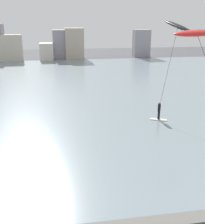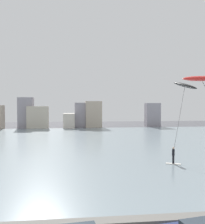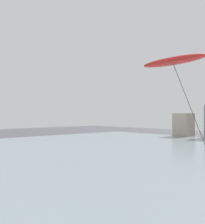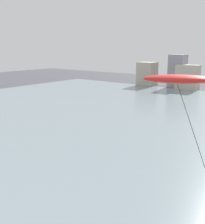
{
  "view_description": "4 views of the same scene",
  "coord_description": "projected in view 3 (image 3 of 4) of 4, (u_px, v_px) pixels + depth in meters",
  "views": [
    {
      "loc": [
        -0.95,
        -4.88,
        8.42
      ],
      "look_at": [
        2.09,
        12.99,
        2.45
      ],
      "focal_mm": 45.66,
      "sensor_mm": 36.0,
      "label": 1
    },
    {
      "loc": [
        -2.04,
        -7.12,
        5.86
      ],
      "look_at": [
        0.53,
        14.24,
        5.2
      ],
      "focal_mm": 42.66,
      "sensor_mm": 36.0,
      "label": 2
    },
    {
      "loc": [
        13.68,
        0.43,
        5.18
      ],
      "look_at": [
        -2.52,
        15.02,
        5.42
      ],
      "focal_mm": 41.25,
      "sensor_mm": 36.0,
      "label": 3
    },
    {
      "loc": [
        11.7,
        -0.32,
        8.95
      ],
      "look_at": [
        1.52,
        12.68,
        4.96
      ],
      "focal_mm": 42.97,
      "sensor_mm": 36.0,
      "label": 4
    }
  ],
  "objects": [
    {
      "name": "kitesurfer_red",
      "position": [
        178.0,
        75.0,
        11.44
      ],
      "size": [
        4.91,
        1.96,
        7.81
      ],
      "color": "silver",
      "rests_on": "water_bay"
    }
  ]
}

